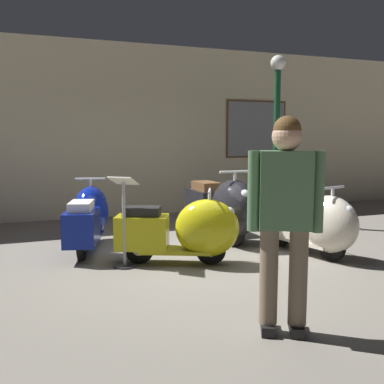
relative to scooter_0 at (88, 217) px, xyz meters
The scene contains 9 objects.
ground_plane 1.78m from the scooter_0, 44.81° to the right, with size 60.00×60.00×0.00m, color slate.
showroom_back_wall 3.09m from the scooter_0, 63.92° to the left, with size 18.00×0.24×3.48m.
scooter_0 is the anchor object (origin of this frame).
scooter_1 1.68m from the scooter_0, 50.98° to the right, with size 1.61×1.04×0.96m.
scooter_2 2.06m from the scooter_0, ahead, with size 0.63×1.86×1.12m.
scooter_3 3.20m from the scooter_0, 28.59° to the right, with size 0.82×1.66×0.98m.
lamppost 3.69m from the scooter_0, ahead, with size 0.28×0.28×3.06m.
visitor_0 3.70m from the scooter_0, 72.59° to the right, with size 0.55×0.41×1.78m.
info_stanchion 1.19m from the scooter_0, 76.28° to the right, with size 0.39×0.38×1.14m.
Camera 1 is at (-2.06, -5.29, 1.62)m, focal length 41.59 mm.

